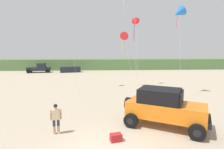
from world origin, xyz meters
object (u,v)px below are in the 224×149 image
Objects in this scene: person_watching at (56,117)px; jeep at (164,107)px; kite_purple_stunt at (123,37)px; distant_sedan at (70,69)px; kite_yellow_diamond at (179,13)px; cooler_box at (116,137)px; kite_green_box at (136,23)px; distant_pickup at (39,68)px.

jeep is at bearing 5.55° from person_watching.
kite_purple_stunt reaches higher than person_watching.
distant_sedan is 0.47× the size of kite_yellow_diamond.
kite_yellow_diamond is (7.00, 9.50, 8.03)m from cooler_box.
kite_green_box reaches higher than kite_purple_stunt.
kite_purple_stunt reaches higher than jeep.
distant_sedan is 25.04m from kite_green_box.
distant_sedan is at bearing 97.70° from person_watching.
jeep is 0.55× the size of kite_yellow_diamond.
distant_pickup is (-16.60, 29.15, -0.26)m from jeep.
person_watching is at bearing -140.09° from kite_yellow_diamond.
kite_purple_stunt is at bearing 67.79° from cooler_box.
cooler_box is at bearing -151.66° from jeep.
distant_sedan is (-4.02, 29.71, -0.34)m from person_watching.
kite_purple_stunt is at bearing 95.38° from kite_green_box.
kite_purple_stunt is (-0.48, 5.09, -0.92)m from kite_green_box.
jeep reaches higher than cooler_box.
kite_yellow_diamond is (4.01, 7.89, 7.02)m from jeep.
kite_purple_stunt is at bearing -73.72° from distant_sedan.
kite_green_box is (5.71, 7.56, 6.12)m from person_watching.
kite_green_box reaches higher than distant_pickup.
jeep is 0.65× the size of kite_green_box.
jeep is 8.89× the size of cooler_box.
distant_sedan reaches higher than cooler_box.
jeep reaches higher than person_watching.
distant_sedan is (-10.14, 29.11, -0.60)m from jeep.
person_watching is 0.22× the size of kite_green_box.
jeep is 9.10m from kite_green_box.
cooler_box is 33.64m from distant_pickup.
kite_purple_stunt is at bearing -47.41° from distant_pickup.
kite_purple_stunt is at bearing 67.53° from person_watching.
cooler_box is at bearing -66.13° from distant_pickup.
jeep is 30.83m from distant_sedan.
jeep is 0.73× the size of kite_purple_stunt.
distant_sedan is at bearing -0.31° from distant_pickup.
kite_purple_stunt is at bearing 139.62° from kite_yellow_diamond.
kite_green_box is (9.73, -22.15, 6.45)m from distant_sedan.
distant_sedan is at bearing 113.72° from kite_green_box.
distant_sedan is 0.55× the size of kite_green_box.
kite_green_box is at bearing 59.79° from cooler_box.
person_watching is 0.35× the size of distant_pickup.
cooler_box is 0.13× the size of distant_sedan.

